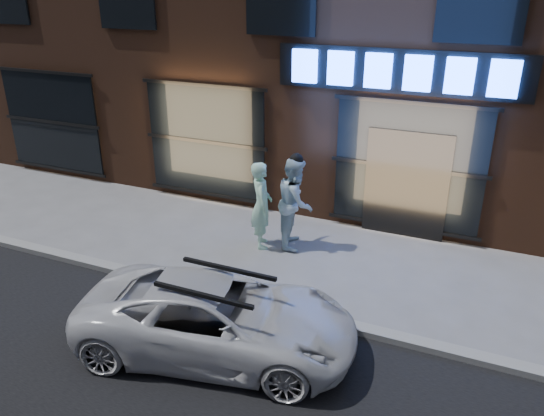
# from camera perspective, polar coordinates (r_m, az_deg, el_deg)

# --- Properties ---
(ground) EXTENTS (90.00, 90.00, 0.00)m
(ground) POSITION_cam_1_polar(r_m,az_deg,el_deg) (9.07, 8.98, -12.95)
(ground) COLOR slate
(ground) RESTS_ON ground
(curb) EXTENTS (60.00, 0.25, 0.12)m
(curb) POSITION_cam_1_polar(r_m,az_deg,el_deg) (9.03, 9.01, -12.64)
(curb) COLOR gray
(curb) RESTS_ON ground
(man_bowtie) EXTENTS (0.73, 0.82, 1.90)m
(man_bowtie) POSITION_cam_1_polar(r_m,az_deg,el_deg) (11.17, -1.14, 0.33)
(man_bowtie) COLOR #BAF5DB
(man_bowtie) RESTS_ON ground
(man_cap) EXTENTS (0.97, 1.12, 1.97)m
(man_cap) POSITION_cam_1_polar(r_m,az_deg,el_deg) (11.22, 2.55, 0.62)
(man_cap) COLOR silver
(man_cap) RESTS_ON ground
(white_suv) EXTENTS (4.56, 2.77, 1.18)m
(white_suv) POSITION_cam_1_polar(r_m,az_deg,el_deg) (8.28, -5.85, -11.64)
(white_suv) COLOR silver
(white_suv) RESTS_ON ground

